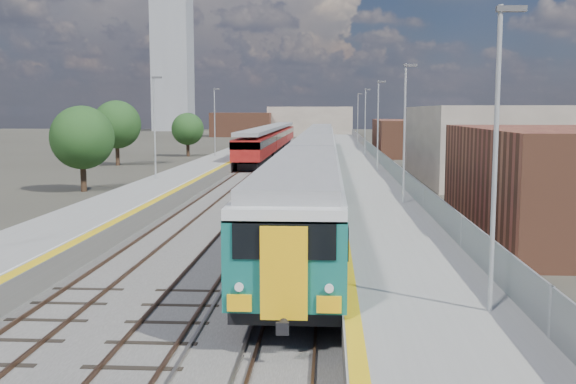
{
  "coord_description": "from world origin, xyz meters",
  "views": [
    {
      "loc": [
        2.54,
        -14.69,
        6.01
      ],
      "look_at": [
        0.62,
        16.83,
        2.2
      ],
      "focal_mm": 42.0,
      "sensor_mm": 36.0,
      "label": 1
    }
  ],
  "objects": [
    {
      "name": "tree_d",
      "position": [
        24.62,
        58.94,
        4.05
      ],
      "size": [
        4.75,
        4.75,
        6.44
      ],
      "color": "#382619",
      "rests_on": "ground"
    },
    {
      "name": "red_train",
      "position": [
        -5.5,
        79.74,
        2.24
      ],
      "size": [
        3.0,
        60.76,
        3.79
      ],
      "color": "black",
      "rests_on": "ground"
    },
    {
      "name": "tracks",
      "position": [
        -1.65,
        54.18,
        0.11
      ],
      "size": [
        8.96,
        160.0,
        0.17
      ],
      "color": "#4C3323",
      "rests_on": "ground"
    },
    {
      "name": "tree_b",
      "position": [
        -20.81,
        58.39,
        4.51
      ],
      "size": [
        5.29,
        5.29,
        7.17
      ],
      "color": "#382619",
      "rests_on": "ground"
    },
    {
      "name": "tree_a",
      "position": [
        -15.79,
        34.38,
        4.03
      ],
      "size": [
        4.73,
        4.73,
        6.41
      ],
      "color": "#382619",
      "rests_on": "ground"
    },
    {
      "name": "ballast_bed",
      "position": [
        -2.25,
        52.5,
        0.03
      ],
      "size": [
        10.5,
        155.0,
        0.06
      ],
      "primitive_type": "cube",
      "color": "#565451",
      "rests_on": "ground"
    },
    {
      "name": "ground",
      "position": [
        0.0,
        50.0,
        0.0
      ],
      "size": [
        320.0,
        320.0,
        0.0
      ],
      "primitive_type": "plane",
      "color": "#47443A",
      "rests_on": "ground"
    },
    {
      "name": "green_train",
      "position": [
        1.5,
        43.77,
        2.39
      ],
      "size": [
        3.08,
        85.77,
        3.4
      ],
      "color": "black",
      "rests_on": "ground"
    },
    {
      "name": "platform_right",
      "position": [
        5.28,
        52.49,
        0.54
      ],
      "size": [
        4.7,
        155.0,
        8.52
      ],
      "color": "slate",
      "rests_on": "ground"
    },
    {
      "name": "buildings",
      "position": [
        -18.12,
        138.6,
        10.7
      ],
      "size": [
        72.0,
        185.5,
        40.0
      ],
      "color": "brown",
      "rests_on": "ground"
    },
    {
      "name": "platform_left",
      "position": [
        -9.05,
        52.49,
        0.52
      ],
      "size": [
        4.3,
        155.0,
        8.52
      ],
      "color": "slate",
      "rests_on": "ground"
    },
    {
      "name": "tree_c",
      "position": [
        -16.16,
        73.72,
        3.63
      ],
      "size": [
        4.26,
        4.26,
        5.77
      ],
      "color": "#382619",
      "rests_on": "ground"
    }
  ]
}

